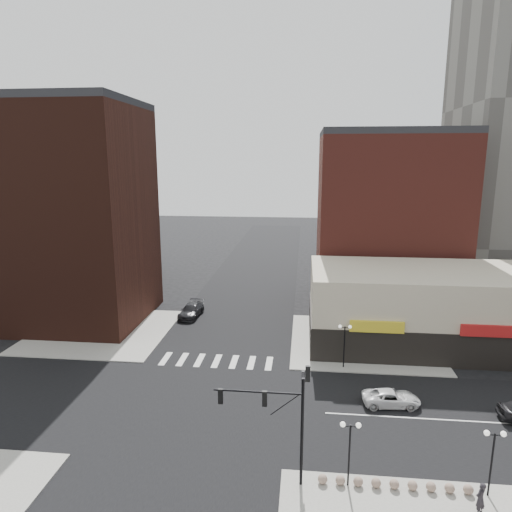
{
  "coord_description": "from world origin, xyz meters",
  "views": [
    {
      "loc": [
        8.07,
        -32.24,
        19.24
      ],
      "look_at": [
        3.97,
        6.03,
        11.0
      ],
      "focal_mm": 32.0,
      "sensor_mm": 36.0,
      "label": 1
    }
  ],
  "objects_px": {
    "traffic_signal": "(286,406)",
    "street_lamp_ne": "(345,335)",
    "street_lamp_se_b": "(494,447)",
    "white_suv": "(391,398)",
    "dark_sedan_north": "(191,310)",
    "street_lamp_se_a": "(350,438)",
    "pedestrian": "(480,499)"
  },
  "relations": [
    {
      "from": "traffic_signal",
      "to": "street_lamp_ne",
      "type": "xyz_separation_m",
      "value": [
        4.76,
        15.83,
        -1.67
      ]
    },
    {
      "from": "street_lamp_se_b",
      "to": "white_suv",
      "type": "bearing_deg",
      "value": 111.06
    },
    {
      "from": "traffic_signal",
      "to": "street_lamp_ne",
      "type": "distance_m",
      "value": 16.62
    },
    {
      "from": "white_suv",
      "to": "dark_sedan_north",
      "type": "height_order",
      "value": "dark_sedan_north"
    },
    {
      "from": "street_lamp_ne",
      "to": "traffic_signal",
      "type": "bearing_deg",
      "value": -106.75
    },
    {
      "from": "traffic_signal",
      "to": "street_lamp_se_b",
      "type": "relative_size",
      "value": 1.87
    },
    {
      "from": "street_lamp_se_a",
      "to": "street_lamp_ne",
      "type": "height_order",
      "value": "same"
    },
    {
      "from": "white_suv",
      "to": "pedestrian",
      "type": "xyz_separation_m",
      "value": [
        2.71,
        -11.27,
        0.45
      ]
    },
    {
      "from": "street_lamp_se_a",
      "to": "dark_sedan_north",
      "type": "bearing_deg",
      "value": 120.29
    },
    {
      "from": "street_lamp_se_a",
      "to": "white_suv",
      "type": "distance_m",
      "value": 10.96
    },
    {
      "from": "white_suv",
      "to": "street_lamp_se_a",
      "type": "bearing_deg",
      "value": 151.91
    },
    {
      "from": "street_lamp_se_a",
      "to": "street_lamp_ne",
      "type": "relative_size",
      "value": 1.0
    },
    {
      "from": "pedestrian",
      "to": "street_lamp_se_a",
      "type": "bearing_deg",
      "value": -50.95
    },
    {
      "from": "street_lamp_se_a",
      "to": "street_lamp_se_b",
      "type": "bearing_deg",
      "value": 0.0
    },
    {
      "from": "street_lamp_ne",
      "to": "dark_sedan_north",
      "type": "xyz_separation_m",
      "value": [
        -17.68,
        12.55,
        -2.51
      ]
    },
    {
      "from": "white_suv",
      "to": "dark_sedan_north",
      "type": "relative_size",
      "value": 0.84
    },
    {
      "from": "traffic_signal",
      "to": "street_lamp_se_b",
      "type": "distance_m",
      "value": 11.88
    },
    {
      "from": "street_lamp_ne",
      "to": "pedestrian",
      "type": "relative_size",
      "value": 2.18
    },
    {
      "from": "street_lamp_se_a",
      "to": "white_suv",
      "type": "xyz_separation_m",
      "value": [
        4.25,
        9.75,
        -2.66
      ]
    },
    {
      "from": "street_lamp_se_b",
      "to": "street_lamp_se_a",
      "type": "bearing_deg",
      "value": 180.0
    },
    {
      "from": "white_suv",
      "to": "dark_sedan_north",
      "type": "distance_m",
      "value": 28.13
    },
    {
      "from": "street_lamp_se_b",
      "to": "dark_sedan_north",
      "type": "distance_m",
      "value": 37.82
    },
    {
      "from": "street_lamp_se_b",
      "to": "pedestrian",
      "type": "distance_m",
      "value": 2.88
    },
    {
      "from": "street_lamp_ne",
      "to": "dark_sedan_north",
      "type": "bearing_deg",
      "value": 144.63
    },
    {
      "from": "street_lamp_ne",
      "to": "pedestrian",
      "type": "xyz_separation_m",
      "value": [
        5.96,
        -17.52,
        -2.22
      ]
    },
    {
      "from": "street_lamp_se_b",
      "to": "street_lamp_ne",
      "type": "xyz_separation_m",
      "value": [
        -7.0,
        16.0,
        0.0
      ]
    },
    {
      "from": "street_lamp_ne",
      "to": "pedestrian",
      "type": "distance_m",
      "value": 18.64
    },
    {
      "from": "street_lamp_se_a",
      "to": "street_lamp_se_b",
      "type": "xyz_separation_m",
      "value": [
        8.0,
        0.0,
        0.0
      ]
    },
    {
      "from": "dark_sedan_north",
      "to": "street_lamp_se_b",
      "type": "bearing_deg",
      "value": -44.81
    },
    {
      "from": "traffic_signal",
      "to": "street_lamp_se_a",
      "type": "bearing_deg",
      "value": -2.57
    },
    {
      "from": "street_lamp_se_b",
      "to": "pedestrian",
      "type": "height_order",
      "value": "street_lamp_se_b"
    },
    {
      "from": "white_suv",
      "to": "pedestrian",
      "type": "bearing_deg",
      "value": -171.01
    }
  ]
}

